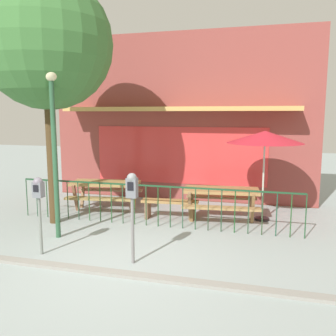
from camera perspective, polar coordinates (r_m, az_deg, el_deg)
The scene contains 12 objects.
ground at distance 6.58m, azimuth -8.30°, elevation -14.57°, with size 40.00×40.00×0.00m, color #94A1A1.
pub_storefront at distance 10.88m, azimuth 2.05°, elevation 7.94°, with size 7.95×1.28×4.93m.
patio_fence_front at distance 8.29m, azimuth -2.56°, elevation -4.78°, with size 6.70×0.04×0.97m.
picnic_table_left at distance 9.81m, azimuth -9.90°, elevation -3.11°, with size 1.98×1.61×0.79m.
picnic_table_right at distance 8.87m, azimuth 8.45°, elevation -4.32°, with size 1.93×1.54×0.79m.
patio_umbrella at distance 8.85m, azimuth 15.14°, elevation 4.67°, with size 1.81×1.81×2.18m.
patio_bench at distance 8.88m, azimuth 0.30°, elevation -5.93°, with size 1.42×0.45×0.48m.
parking_meter_near at distance 6.93m, azimuth -19.86°, elevation -4.08°, with size 0.18×0.17×1.45m.
parking_meter_far at distance 6.13m, azimuth -5.73°, elevation -4.18°, with size 0.18×0.17×1.59m.
street_tree at distance 8.90m, azimuth -18.72°, elevation 18.18°, with size 2.97×2.97×5.63m.
street_lamp at distance 7.64m, azimuth -17.75°, elevation 6.24°, with size 0.28×0.28×3.49m.
curb_edge at distance 6.20m, azimuth -10.06°, elevation -16.14°, with size 11.13×0.20×0.11m, color gray.
Camera 1 is at (2.43, -5.55, 2.58)m, focal length 38.39 mm.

